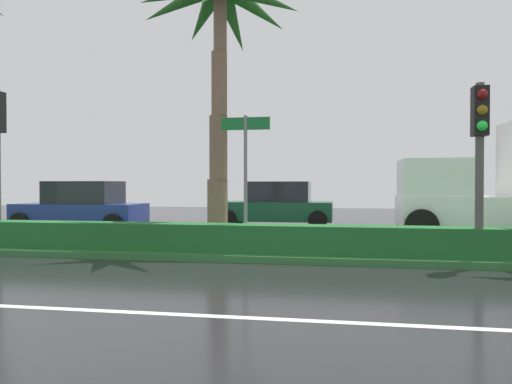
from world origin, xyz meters
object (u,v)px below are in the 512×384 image
(street_name_sign, at_px, (246,164))
(car_in_traffic_second, at_px, (276,205))
(car_in_traffic_leading, at_px, (81,207))
(traffic_signal_median_right, at_px, (480,138))
(palm_tree_centre_left, at_px, (220,22))

(street_name_sign, xyz_separation_m, car_in_traffic_second, (-0.35, 7.74, -1.25))
(car_in_traffic_leading, bearing_deg, car_in_traffic_second, -154.53)
(car_in_traffic_second, bearing_deg, car_in_traffic_leading, 25.47)
(traffic_signal_median_right, distance_m, street_name_sign, 4.82)
(car_in_traffic_second, bearing_deg, traffic_signal_median_right, 121.45)
(traffic_signal_median_right, xyz_separation_m, car_in_traffic_leading, (-11.42, 5.34, -1.69))
(palm_tree_centre_left, bearing_deg, car_in_traffic_leading, 148.34)
(traffic_signal_median_right, distance_m, car_in_traffic_second, 9.93)
(street_name_sign, bearing_deg, palm_tree_centre_left, 127.12)
(traffic_signal_median_right, height_order, street_name_sign, traffic_signal_median_right)
(palm_tree_centre_left, distance_m, street_name_sign, 3.86)
(palm_tree_centre_left, height_order, street_name_sign, palm_tree_centre_left)
(car_in_traffic_leading, xyz_separation_m, car_in_traffic_second, (6.32, 3.01, 0.00))
(street_name_sign, bearing_deg, traffic_signal_median_right, -7.31)
(car_in_traffic_leading, bearing_deg, street_name_sign, 144.64)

